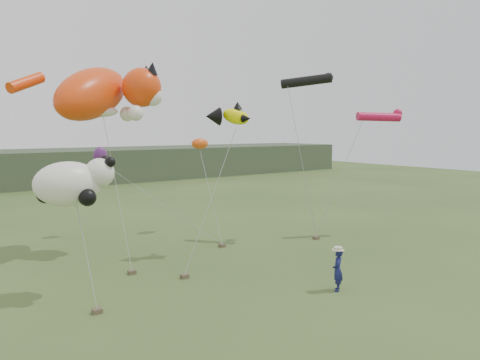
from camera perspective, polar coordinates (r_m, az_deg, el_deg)
name	(u,v)px	position (r m, az deg, el deg)	size (l,w,h in m)	color
ground	(291,289)	(19.74, 6.28, -13.07)	(120.00, 120.00, 0.00)	#385123
headland	(2,170)	(59.29, -27.04, 1.11)	(90.00, 13.00, 4.00)	#2D3D28
festival_attendant	(338,270)	(19.58, 11.82, -10.68)	(0.63, 0.41, 1.72)	#151951
sandbag_anchors	(203,264)	(22.79, -4.54, -10.17)	(14.72, 5.39, 0.17)	brown
cat_kite	(103,93)	(25.43, -16.35, 10.15)	(7.25, 5.53, 3.98)	#ED3E0C
fish_kite	(228,116)	(23.88, -1.53, 7.81)	(2.53, 1.64, 1.30)	#F4F200
tube_kites	(344,97)	(28.88, 12.56, 9.83)	(6.98, 4.02, 2.86)	black
panda_kite	(73,182)	(18.86, -19.65, -0.28)	(3.00, 1.94, 1.87)	white
misc_kites	(153,149)	(29.46, -10.60, 3.72)	(6.56, 3.06, 1.52)	#E95214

